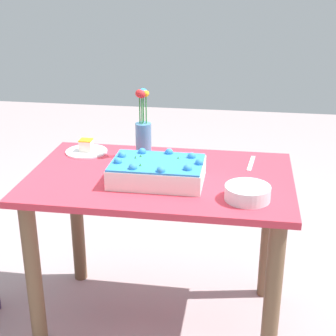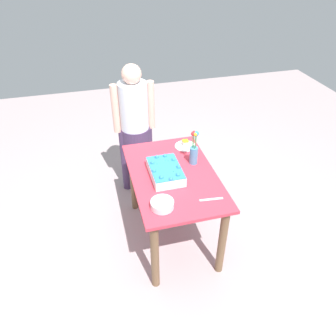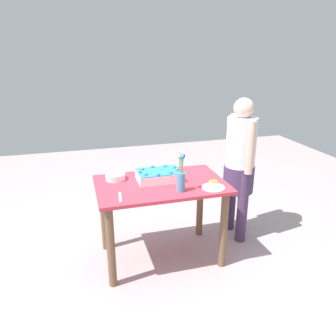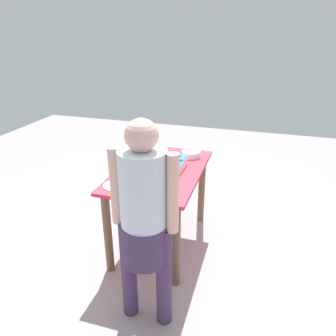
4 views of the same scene
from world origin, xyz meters
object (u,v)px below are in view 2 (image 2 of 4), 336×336
Objects in this scene: flower_vase at (194,151)px; fruit_bowl at (162,204)px; person_standing at (135,123)px; cake_knife at (211,199)px; sheet_cake at (166,171)px; serving_plate_with_slice at (185,145)px.

flower_vase is 1.83× the size of fruit_bowl.
person_standing is (-0.76, -0.41, -0.05)m from flower_vase.
flower_vase is at bearing 140.17° from fruit_bowl.
cake_knife is 0.40m from fruit_bowl.
fruit_bowl is at bearing -18.11° from sheet_cake.
person_standing is (-0.47, -0.42, 0.06)m from serving_plate_with_slice.
person_standing is at bearing -151.94° from flower_vase.
serving_plate_with_slice is at bearing 143.33° from sheet_cake.
person_standing reaches higher than fruit_bowl.
fruit_bowl is at bearing -0.59° from person_standing.
serving_plate_with_slice is at bearing 41.79° from person_standing.
person_standing reaches higher than sheet_cake.
flower_vase is 0.66m from fruit_bowl.
fruit_bowl is (0.50, -0.42, -0.10)m from flower_vase.
flower_vase is at bearing 93.78° from cake_knife.
fruit_bowl reaches higher than cake_knife.
cake_knife is 1.34m from person_standing.
fruit_bowl is (0.38, -0.12, -0.02)m from sheet_cake.
fruit_bowl is at bearing -39.83° from flower_vase.
flower_vase is at bearing 28.06° from person_standing.
flower_vase is at bearing -2.69° from serving_plate_with_slice.
cake_knife is (0.81, -0.03, -0.01)m from serving_plate_with_slice.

